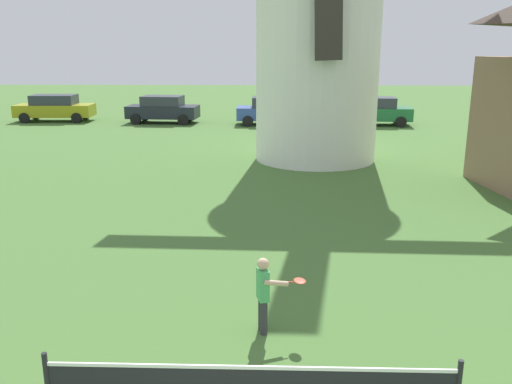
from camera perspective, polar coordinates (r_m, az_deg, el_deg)
player_far at (r=8.35m, az=0.90°, el=-10.40°), size 0.78×0.40×1.23m
parked_car_mustard at (r=34.44m, az=-20.52°, el=8.36°), size 4.51×2.02×1.56m
parked_car_black at (r=32.06m, az=-9.83°, el=8.65°), size 4.17×2.14×1.56m
parked_car_blue at (r=30.93m, az=1.66°, el=8.63°), size 3.97×1.95×1.56m
parked_car_green at (r=31.45m, az=12.37°, el=8.41°), size 4.23×2.13×1.56m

